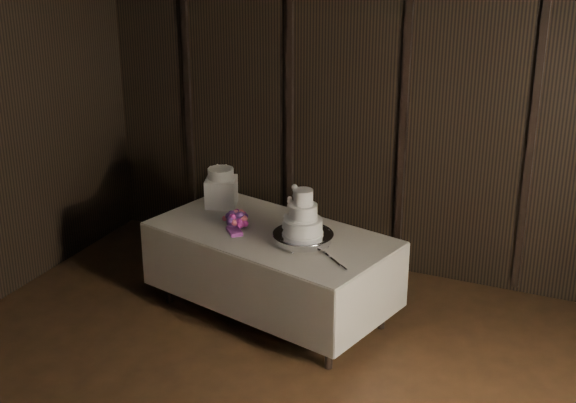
{
  "coord_description": "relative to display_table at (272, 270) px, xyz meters",
  "views": [
    {
      "loc": [
        1.86,
        -3.19,
        3.34
      ],
      "look_at": [
        -0.56,
        2.22,
        1.05
      ],
      "focal_mm": 50.0,
      "sensor_mm": 36.0,
      "label": 1
    }
  ],
  "objects": [
    {
      "name": "display_table",
      "position": [
        0.0,
        0.0,
        0.0
      ],
      "size": [
        2.18,
        1.48,
        0.76
      ],
      "rotation": [
        0.0,
        0.0,
        -0.24
      ],
      "color": "beige",
      "rests_on": "ground"
    },
    {
      "name": "room",
      "position": [
        0.71,
        -2.22,
        1.08
      ],
      "size": [
        6.08,
        7.08,
        3.08
      ],
      "color": "black",
      "rests_on": "ground"
    },
    {
      "name": "cake_stand",
      "position": [
        0.33,
        -0.12,
        0.39
      ],
      "size": [
        0.56,
        0.56,
        0.09
      ],
      "primitive_type": "cylinder",
      "rotation": [
        0.0,
        0.0,
        -0.18
      ],
      "color": "silver",
      "rests_on": "display_table"
    },
    {
      "name": "bouquet",
      "position": [
        -0.31,
        -0.02,
        0.4
      ],
      "size": [
        0.47,
        0.47,
        0.18
      ],
      "primitive_type": null,
      "rotation": [
        0.0,
        0.0,
        -0.82
      ],
      "color": "#D45C81",
      "rests_on": "display_table"
    },
    {
      "name": "cake_knife",
      "position": [
        0.64,
        -0.29,
        0.35
      ],
      "size": [
        0.3,
        0.26,
        0.01
      ],
      "primitive_type": "cube",
      "rotation": [
        0.0,
        0.0,
        -0.71
      ],
      "color": "silver",
      "rests_on": "display_table"
    },
    {
      "name": "small_cake",
      "position": [
        -0.66,
        0.37,
        0.64
      ],
      "size": [
        0.25,
        0.25,
        0.09
      ],
      "primitive_type": "cylinder",
      "rotation": [
        0.0,
        0.0,
        -0.09
      ],
      "color": "white",
      "rests_on": "box_pedestal"
    },
    {
      "name": "box_pedestal",
      "position": [
        -0.66,
        0.37,
        0.47
      ],
      "size": [
        0.33,
        0.33,
        0.25
      ],
      "primitive_type": "cube",
      "rotation": [
        0.0,
        0.0,
        0.35
      ],
      "color": "white",
      "rests_on": "display_table"
    },
    {
      "name": "wedding_cake",
      "position": [
        0.3,
        -0.13,
        0.58
      ],
      "size": [
        0.35,
        0.3,
        0.36
      ],
      "rotation": [
        0.0,
        0.0,
        -0.3
      ],
      "color": "white",
      "rests_on": "cake_stand"
    }
  ]
}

